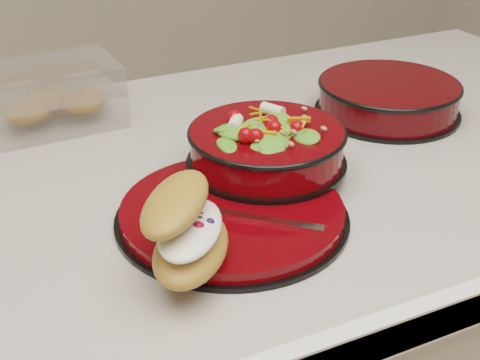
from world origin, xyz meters
name	(u,v)px	position (x,y,z in m)	size (l,w,h in m)	color
dinner_plate	(233,213)	(-0.17, -0.14, 0.91)	(0.28, 0.28, 0.02)	black
salad_bowl	(267,141)	(-0.09, -0.06, 0.95)	(0.21, 0.21, 0.09)	black
croissant	(188,228)	(-0.26, -0.21, 0.96)	(0.14, 0.17, 0.08)	#BA8638
fork	(247,217)	(-0.17, -0.17, 0.92)	(0.13, 0.12, 0.00)	silver
pastry_box	(53,96)	(-0.30, 0.24, 0.94)	(0.20, 0.15, 0.09)	white
extra_bowl	(388,96)	(0.19, 0.05, 0.93)	(0.23, 0.23, 0.05)	black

